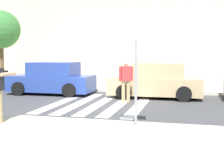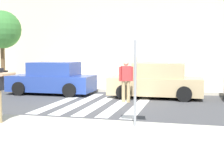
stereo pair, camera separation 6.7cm
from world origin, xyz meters
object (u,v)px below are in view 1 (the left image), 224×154
at_px(stop_sign, 136,54).
at_px(parked_car_tan, 156,82).
at_px(parked_car_blue, 52,79).
at_px(street_tree_west, 1,30).
at_px(pedestrian_crossing, 126,78).

xyz_separation_m(stop_sign, parked_car_tan, (-0.09, 5.99, -1.27)).
height_order(stop_sign, parked_car_blue, stop_sign).
bearing_deg(stop_sign, parked_car_tan, 90.85).
xyz_separation_m(parked_car_tan, street_tree_west, (-9.34, 2.44, 2.59)).
xyz_separation_m(stop_sign, pedestrian_crossing, (-1.15, 4.40, -1.02)).
relative_size(pedestrian_crossing, parked_car_tan, 0.42).
bearing_deg(street_tree_west, pedestrian_crossing, -26.01).
height_order(parked_car_blue, parked_car_tan, same).
xyz_separation_m(stop_sign, parked_car_blue, (-5.12, 5.99, -1.27)).
height_order(stop_sign, parked_car_tan, stop_sign).
xyz_separation_m(pedestrian_crossing, street_tree_west, (-8.28, 4.04, 2.35)).
bearing_deg(parked_car_tan, street_tree_west, 165.34).
xyz_separation_m(stop_sign, street_tree_west, (-9.42, 8.44, 1.32)).
xyz_separation_m(parked_car_blue, parked_car_tan, (5.03, -0.00, 0.00)).
bearing_deg(stop_sign, parked_car_blue, 130.49).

